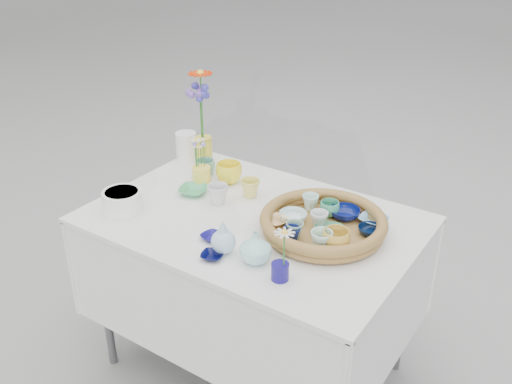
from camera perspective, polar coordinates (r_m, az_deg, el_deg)
The scene contains 34 objects.
ground at distance 2.70m, azimuth -0.25°, elevation -16.84°, with size 80.00×80.00×0.00m, color #A0A0A0.
display_table at distance 2.70m, azimuth -0.25°, elevation -16.84°, with size 1.26×0.86×0.77m, color white, non-canonical shape.
wicker_tray at distance 2.13m, azimuth 6.73°, elevation -3.20°, with size 0.47×0.47×0.08m, color brown, non-canonical shape.
tray_ceramic_0 at distance 2.22m, azimuth 8.87°, elevation -2.12°, with size 0.12×0.12×0.04m, color #08135C.
tray_ceramic_1 at distance 2.13m, azimuth 11.36°, elevation -3.79°, with size 0.09×0.09×0.03m, color #051332.
tray_ceramic_2 at distance 2.01m, azimuth 8.00°, elevation -4.78°, with size 0.10×0.10×0.08m, color gold.
tray_ceramic_3 at distance 2.10m, azimuth 7.27°, elevation -3.91°, with size 0.11×0.11×0.03m, color #348155.
tray_ceramic_4 at distance 2.06m, azimuth 3.89°, elevation -3.84°, with size 0.07×0.07×0.06m, color #8DB298.
tray_ceramic_5 at distance 2.18m, azimuth 3.72°, elevation -2.49°, with size 0.11×0.11×0.03m, color silver.
tray_ceramic_6 at distance 2.25m, azimuth 5.46°, elevation -1.01°, with size 0.07×0.07×0.06m, color silver.
tray_ceramic_7 at distance 2.13m, azimuth 6.32°, elevation -2.77°, with size 0.07×0.07×0.06m, color silver.
tray_ceramic_8 at distance 2.20m, azimuth 11.68°, elevation -2.74°, with size 0.11×0.11×0.03m, color #82BFF2.
tray_ceramic_9 at distance 2.04m, azimuth 3.58°, elevation -4.28°, with size 0.06×0.06×0.06m, color #0C1751.
tray_ceramic_10 at distance 2.16m, azimuth 2.01°, elevation -2.92°, with size 0.09×0.09×0.02m, color #FCCF8D.
tray_ceramic_11 at distance 2.00m, azimuth 6.56°, elevation -4.87°, with size 0.08×0.08×0.07m, color silver.
tray_ceramic_12 at distance 2.22m, azimuth 7.36°, elevation -1.66°, with size 0.08×0.08×0.06m, color #45AA7F.
loose_ceramic_0 at distance 2.50m, azimuth -2.72°, elevation 1.93°, with size 0.11×0.11×0.09m, color yellow.
loose_ceramic_1 at distance 2.38m, azimuth -0.58°, elevation 0.39°, with size 0.08×0.08×0.08m, color #DED35C.
loose_ceramic_2 at distance 2.42m, azimuth -6.28°, elevation 0.15°, with size 0.12×0.12×0.03m, color #45AA6B.
loose_ceramic_3 at distance 2.33m, azimuth -3.84°, elevation -0.23°, with size 0.09×0.09×0.08m, color silver.
loose_ceramic_4 at distance 2.10m, azimuth -4.43°, elevation -4.49°, with size 0.08×0.08×0.02m, color navy.
loose_ceramic_5 at distance 2.58m, azimuth -5.08°, elevation 2.49°, with size 0.09×0.09×0.07m, color #79B79F.
loose_ceramic_6 at distance 1.99m, azimuth -4.40°, elevation -6.38°, with size 0.08×0.08×0.02m, color #060938.
fluted_bowl at distance 2.33m, azimuth -13.21°, elevation -0.85°, with size 0.16×0.16×0.08m, color white, non-canonical shape.
bud_vase_paleblue at distance 1.99m, azimuth -3.31°, elevation -4.40°, with size 0.09×0.09×0.14m, color #A5C9DC, non-canonical shape.
bud_vase_seafoam at distance 1.95m, azimuth -0.05°, elevation -5.51°, with size 0.11×0.11×0.12m, color #A4DDD7.
bud_vase_cobalt at distance 1.88m, azimuth 2.42°, elevation -7.94°, with size 0.06×0.06×0.06m, color navy.
single_daisy at distance 1.82m, azimuth 2.83°, elevation -5.72°, with size 0.08×0.08×0.14m, color silver, non-canonical shape.
tall_vase_yellow at distance 2.66m, azimuth -5.20°, elevation 4.08°, with size 0.08×0.08×0.14m, color yellow.
gerbera at distance 2.57m, azimuth -5.45°, elevation 8.51°, with size 0.12×0.12×0.32m, color red, non-canonical shape.
hydrangea at distance 2.59m, azimuth -5.54°, elevation 7.65°, with size 0.09×0.09×0.30m, color #3C39AA, non-canonical shape.
white_pitcher at distance 2.74m, azimuth -6.99°, elevation 4.59°, with size 0.14×0.10×0.13m, color white, non-canonical shape.
daisy_cup at distance 2.48m, azimuth -5.48°, elevation 1.59°, with size 0.08×0.08×0.09m, color #FFE14B.
daisy_posy at distance 2.45m, azimuth -5.71°, elevation 3.98°, with size 0.07×0.07×0.13m, color white, non-canonical shape.
Camera 1 is at (1.09, -1.61, 1.87)m, focal length 40.00 mm.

